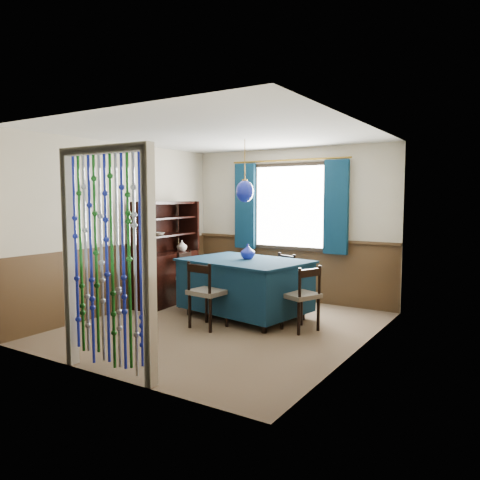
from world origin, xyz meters
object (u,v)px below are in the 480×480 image
Objects in this scene: chair_right at (302,296)px; vase_sideboard at (182,245)px; chair_far at (280,279)px; vase_table at (248,252)px; chair_near at (207,293)px; bowl_shelf at (159,234)px; sideboard at (166,268)px; pendant_lamp at (245,191)px; chair_left at (193,277)px; dining_table at (245,284)px.

chair_right is 2.56m from vase_sideboard.
chair_far is 0.83m from vase_table.
chair_near is 1.62m from bowl_shelf.
sideboard is 1.89× the size of pendant_lamp.
chair_left is 1.69m from pendant_lamp.
bowl_shelf reaches higher than vase_table.
chair_far is at bearing 83.30° from chair_near.
chair_right is at bearing 151.25° from chair_far.
chair_near is 4.62× the size of bowl_shelf.
vase_table reaches higher than vase_sideboard.
pendant_lamp is (0.13, 0.73, 1.32)m from chair_near.
vase_table is at bearing 101.94° from dining_table.
dining_table is at bearing 84.79° from chair_near.
chair_near is 1.05× the size of chair_far.
chair_far is at bearing 76.99° from pendant_lamp.
chair_near is 1.63m from sideboard.
bowl_shelf reaches higher than dining_table.
chair_near is at bearing -98.74° from vase_table.
sideboard is at bearing -91.12° from chair_left.
vase_table is 1.51m from bowl_shelf.
vase_table is (-0.00, 0.09, 0.45)m from dining_table.
vase_sideboard is at bearing 173.28° from dining_table.
chair_far is 0.51× the size of sideboard.
chair_right is 0.97× the size of pendant_lamp.
chair_near is 1.51m from pendant_lamp.
vase_sideboard is (-1.48, 0.42, 0.44)m from dining_table.
chair_far is 0.97× the size of pendant_lamp.
chair_left is at bearing 31.81° from bowl_shelf.
vase_sideboard is (-1.65, -0.33, 0.47)m from chair_far.
chair_left is 0.86m from bowl_shelf.
chair_right is (0.97, -0.18, -0.02)m from dining_table.
vase_table is 1.51m from vase_sideboard.
vase_sideboard is (0.06, 0.34, 0.34)m from sideboard.
chair_left is at bearing 1.65° from sideboard.
bowl_shelf is at bearing -65.84° from chair_left.
bowl_shelf is at bearing -174.90° from pendant_lamp.
dining_table is 2.14× the size of chair_near.
chair_far is 1.36m from chair_left.
chair_far is 1.84m from sideboard.
chair_right is 2.52m from sideboard.
chair_far is 4.30× the size of vase_table.
sideboard is 1.96m from pendant_lamp.
sideboard is at bearing 42.01° from chair_far.
bowl_shelf is at bearing -165.68° from dining_table.
dining_table is at bearing 115.11° from pendant_lamp.
pendant_lamp is (1.54, -0.08, 1.21)m from sideboard.
vase_sideboard is at bearing 75.14° from sideboard.
bowl_shelf is (-1.35, 0.60, 0.68)m from chair_near.
bowl_shelf is (-1.48, -0.22, 0.22)m from vase_table.
chair_left is at bearing 47.37° from chair_far.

